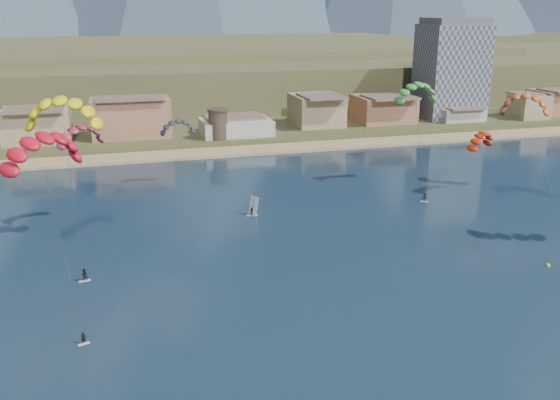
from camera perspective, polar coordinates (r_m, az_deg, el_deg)
name	(u,v)px	position (r m, az deg, el deg)	size (l,w,h in m)	color
ground	(361,380)	(66.94, 7.69, -16.47)	(2400.00, 2400.00, 0.00)	black
beach	(206,153)	(162.43, -7.05, 4.45)	(2200.00, 12.00, 0.90)	tan
land	(132,47)	(611.98, -13.81, 13.86)	(2200.00, 900.00, 4.00)	brown
foothills	(210,70)	(287.90, -6.58, 12.08)	(940.00, 210.00, 18.00)	brown
town	(48,121)	(175.74, -21.07, 7.00)	(400.00, 24.00, 12.00)	beige
apartment_tower	(451,69)	(209.46, 15.88, 11.80)	(20.00, 16.00, 32.00)	gray
watchtower	(218,124)	(169.66, -5.87, 7.18)	(5.82, 5.82, 8.60)	#47382D
kitesurfer_red	(42,145)	(79.98, -21.60, 4.88)	(11.58, 17.65, 25.15)	silver
kitesurfer_yellow	(62,108)	(100.47, -19.89, 8.16)	(13.07, 19.72, 27.38)	silver
kitesurfer_green	(417,90)	(132.03, 12.80, 10.09)	(10.62, 15.24, 24.21)	silver
distant_kite_pink	(80,132)	(108.68, -18.36, 6.13)	(9.22, 7.71, 19.98)	#262626
distant_kite_dark	(178,124)	(131.56, -9.64, 7.07)	(8.13, 5.82, 16.37)	#262626
distant_kite_orange	(526,100)	(136.84, 22.22, 8.74)	(10.47, 9.94, 22.10)	#262626
distant_kite_red	(481,137)	(129.81, 18.45, 5.64)	(8.65, 7.48, 15.23)	#262626
windsurfer	(253,209)	(113.24, -2.61, -0.90)	(2.15, 2.35, 3.70)	silver
buoy	(548,265)	(100.48, 24.01, -5.67)	(0.64, 0.64, 0.64)	#FFF51A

